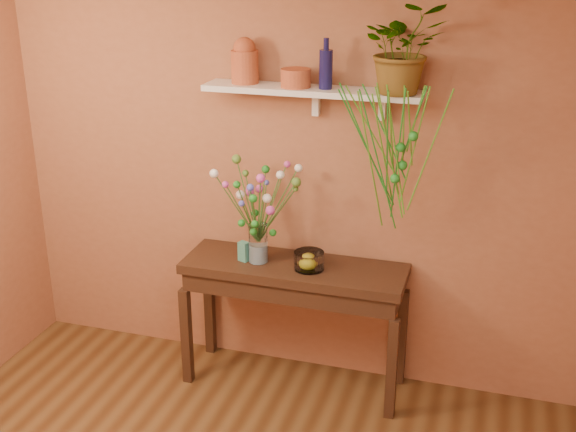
# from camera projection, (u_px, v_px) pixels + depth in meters

# --- Properties ---
(room) EXTENTS (4.04, 4.04, 2.70)m
(room) POSITION_uv_depth(u_px,v_px,m) (170.00, 330.00, 2.78)
(room) COLOR brown
(room) RESTS_ON ground
(sideboard) EXTENTS (1.40, 0.45, 0.85)m
(sideboard) POSITION_uv_depth(u_px,v_px,m) (294.00, 282.00, 4.58)
(sideboard) COLOR #392014
(sideboard) RESTS_ON ground
(wall_shelf) EXTENTS (1.30, 0.24, 0.19)m
(wall_shelf) POSITION_uv_depth(u_px,v_px,m) (314.00, 91.00, 4.24)
(wall_shelf) COLOR white
(wall_shelf) RESTS_ON room
(terracotta_jug) EXTENTS (0.18, 0.18, 0.27)m
(terracotta_jug) POSITION_uv_depth(u_px,v_px,m) (245.00, 61.00, 4.31)
(terracotta_jug) COLOR #B14E2D
(terracotta_jug) RESTS_ON wall_shelf
(terracotta_pot) EXTENTS (0.23, 0.23, 0.11)m
(terracotta_pot) POSITION_uv_depth(u_px,v_px,m) (296.00, 78.00, 4.22)
(terracotta_pot) COLOR #B14E2D
(terracotta_pot) RESTS_ON wall_shelf
(blue_bottle) EXTENTS (0.09, 0.09, 0.29)m
(blue_bottle) POSITION_uv_depth(u_px,v_px,m) (326.00, 68.00, 4.16)
(blue_bottle) COLOR #131243
(blue_bottle) RESTS_ON wall_shelf
(spider_plant) EXTENTS (0.56, 0.52, 0.50)m
(spider_plant) POSITION_uv_depth(u_px,v_px,m) (404.00, 48.00, 3.98)
(spider_plant) COLOR #227D23
(spider_plant) RESTS_ON wall_shelf
(plant_fronds) EXTENTS (0.62, 0.43, 0.87)m
(plant_fronds) POSITION_uv_depth(u_px,v_px,m) (395.00, 150.00, 4.01)
(plant_fronds) COLOR #227D23
(plant_fronds) RESTS_ON wall_shelf
(glass_vase) EXTENTS (0.12, 0.12, 0.25)m
(glass_vase) POSITION_uv_depth(u_px,v_px,m) (258.00, 246.00, 4.54)
(glass_vase) COLOR white
(glass_vase) RESTS_ON sideboard
(bouquet) EXTENTS (0.54, 0.51, 0.54)m
(bouquet) POSITION_uv_depth(u_px,v_px,m) (258.00, 194.00, 4.40)
(bouquet) COLOR #386B28
(bouquet) RESTS_ON glass_vase
(glass_bowl) EXTENTS (0.19, 0.19, 0.11)m
(glass_bowl) POSITION_uv_depth(u_px,v_px,m) (309.00, 261.00, 4.46)
(glass_bowl) COLOR white
(glass_bowl) RESTS_ON sideboard
(lemon) EXTENTS (0.08, 0.08, 0.08)m
(lemon) POSITION_uv_depth(u_px,v_px,m) (308.00, 263.00, 4.46)
(lemon) COLOR #FDF620
(lemon) RESTS_ON glass_bowl
(carton) EXTENTS (0.08, 0.07, 0.13)m
(carton) POSITION_uv_depth(u_px,v_px,m) (244.00, 251.00, 4.57)
(carton) COLOR teal
(carton) RESTS_ON sideboard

